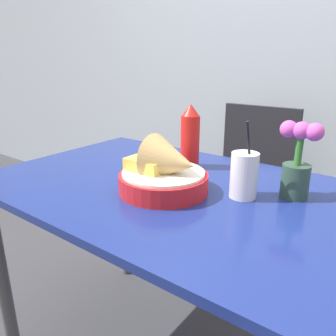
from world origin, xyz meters
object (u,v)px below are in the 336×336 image
at_px(ketchup_bottle, 190,137).
at_px(flower_vase, 297,163).
at_px(food_basket, 166,173).
at_px(drink_cup, 244,177).
at_px(chair_far_window, 250,178).

xyz_separation_m(ketchup_bottle, flower_vase, (0.39, -0.06, -0.01)).
relative_size(food_basket, flower_vase, 1.22).
xyz_separation_m(food_basket, drink_cup, (0.20, 0.10, 0.00)).
distance_m(food_basket, flower_vase, 0.37).
xyz_separation_m(chair_far_window, food_basket, (0.07, -0.83, 0.28)).
height_order(chair_far_window, drink_cup, drink_cup).
bearing_deg(ketchup_bottle, food_basket, -72.67).
distance_m(chair_far_window, flower_vase, 0.81).
bearing_deg(drink_cup, food_basket, -152.58).
xyz_separation_m(chair_far_window, flower_vase, (0.39, -0.64, 0.32)).
distance_m(chair_far_window, ketchup_bottle, 0.67).
bearing_deg(flower_vase, drink_cup, -143.66).
height_order(drink_cup, flower_vase, drink_cup).
height_order(chair_far_window, flower_vase, flower_vase).
height_order(food_basket, ketchup_bottle, ketchup_bottle).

